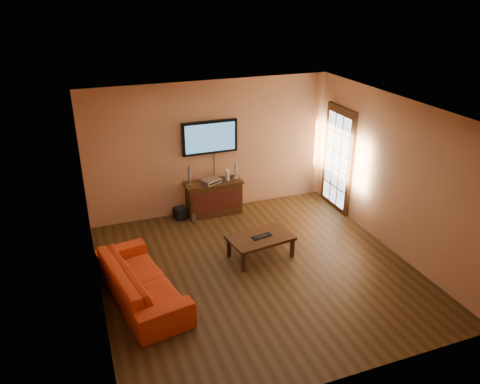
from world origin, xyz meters
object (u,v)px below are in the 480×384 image
television (210,137)px  speaker_right (236,171)px  coffee_table (261,239)px  subwoofer (180,213)px  av_receiver (211,181)px  sofa (140,275)px  keyboard (262,236)px  bottle (194,219)px  media_console (214,198)px  speaker_left (189,177)px  game_console (227,175)px

television → speaker_right: 0.89m
coffee_table → subwoofer: (-0.95, 1.91, -0.23)m
av_receiver → sofa: bearing=-152.9°
av_receiver → subwoofer: av_receiver is taller
speaker_right → subwoofer: (-1.20, -0.01, -0.75)m
subwoofer → sofa: bearing=-128.3°
coffee_table → subwoofer: coffee_table is taller
speaker_right → keyboard: 1.99m
av_receiver → keyboard: 1.92m
television → bottle: 1.64m
media_console → bottle: 0.65m
television → bottle: television is taller
television → subwoofer: (-0.71, -0.15, -1.48)m
av_receiver → bottle: (-0.45, -0.26, -0.65)m
coffee_table → speaker_left: speaker_left is taller
media_console → sofa: bearing=-128.9°
subwoofer → keyboard: bearing=-75.2°
media_console → bottle: bearing=-150.3°
speaker_left → bottle: (-0.03, -0.32, -0.78)m
speaker_left → bottle: 0.84m
game_console → subwoofer: game_console is taller
television → keyboard: size_ratio=2.97×
speaker_right → game_console: bearing=-174.7°
television → subwoofer: television is taller
bottle → speaker_left: bearing=85.1°
speaker_left → game_console: speaker_left is taller
sofa → speaker_left: 2.78m
av_receiver → bottle: av_receiver is taller
speaker_left → speaker_right: speaker_left is taller
sofa → bottle: 2.47m
av_receiver → subwoofer: (-0.64, 0.06, -0.64)m
sofa → av_receiver: bearing=-49.1°
sofa → game_console: game_console is taller
sofa → keyboard: sofa is taller
keyboard → sofa: bearing=-168.3°
bottle → subwoofer: bearing=120.4°
coffee_table → sofa: bearing=-167.9°
coffee_table → game_console: 1.95m
game_console → av_receiver: bearing=-173.2°
bottle → keyboard: (0.77, -1.59, 0.30)m
subwoofer → av_receiver: bearing=-17.5°
media_console → speaker_left: 0.72m
speaker_left → keyboard: 2.11m
speaker_right → bottle: 1.30m
speaker_left → av_receiver: (0.42, -0.05, -0.13)m
subwoofer → bottle: 0.38m
coffee_table → sofa: (-2.13, -0.46, 0.06)m
coffee_table → subwoofer: size_ratio=5.08×
av_receiver → keyboard: av_receiver is taller
sofa → speaker_left: bearing=-41.4°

